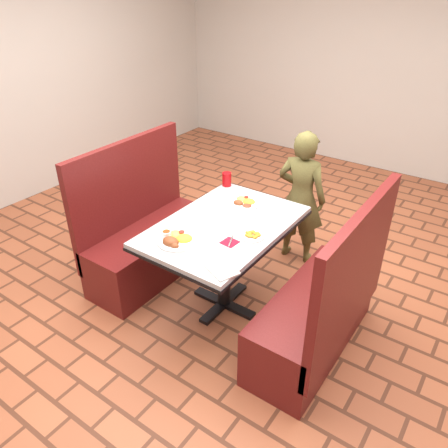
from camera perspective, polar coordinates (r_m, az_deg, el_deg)
The scene contains 15 objects.
room at distance 2.74m, azimuth -0.00°, elevation 21.50°, with size 7.00×7.04×2.82m.
dining_table at distance 3.18m, azimuth -0.00°, elevation -1.49°, with size 0.81×1.21×0.75m.
booth_bench_left at distance 3.80m, azimuth -9.89°, elevation -1.99°, with size 0.47×1.20×1.17m.
booth_bench_right at distance 3.08m, azimuth 12.48°, elevation -11.14°, with size 0.47×1.20×1.17m.
diner_person at distance 3.88m, azimuth 10.01°, elevation 3.37°, with size 0.44×0.29×1.21m, color brown.
near_dinner_plate at distance 2.93m, azimuth -6.26°, elevation -1.83°, with size 0.27×0.27×0.08m.
far_dinner_plate at distance 3.40m, azimuth 2.69°, elevation 2.97°, with size 0.24×0.24×0.06m.
plantain_plate at distance 2.99m, azimuth 3.67°, elevation -1.49°, with size 0.17×0.17×0.03m.
maroon_napkin at distance 2.92m, azimuth 0.76°, elevation -2.40°, with size 0.10×0.10×0.00m, color maroon.
spoon_utensil at distance 2.93m, azimuth 0.90°, elevation -2.21°, with size 0.01×0.14×0.00m, color silver.
red_tumbler at distance 3.69m, azimuth 0.37°, elevation 5.87°, with size 0.08×0.08×0.12m, color #AF0B0F.
paper_napkin at distance 2.66m, azimuth -0.29°, elevation -5.97°, with size 0.19×0.15×0.01m, color white.
knife_utensil at distance 2.97m, azimuth -5.10°, elevation -1.84°, with size 0.01×0.16×0.00m, color silver.
fork_utensil at distance 2.90m, azimuth -5.66°, elevation -2.69°, with size 0.01×0.16×0.00m, color #BBBBC0.
lettuce_shreds at distance 3.16m, azimuth 1.22°, elevation 0.25°, with size 0.28×0.32×0.00m, color #8CCC51, non-canonical shape.
Camera 1 is at (1.56, -2.21, 2.33)m, focal length 35.00 mm.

